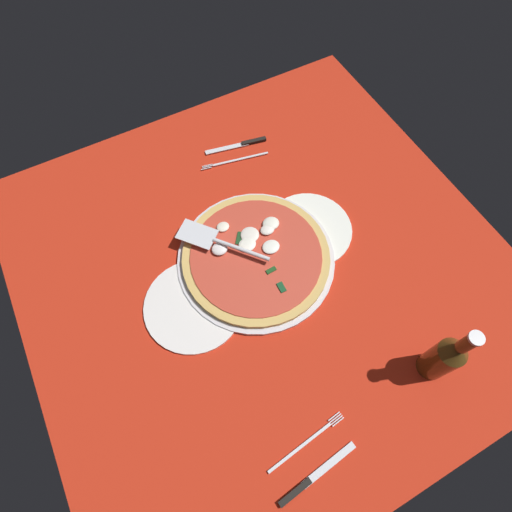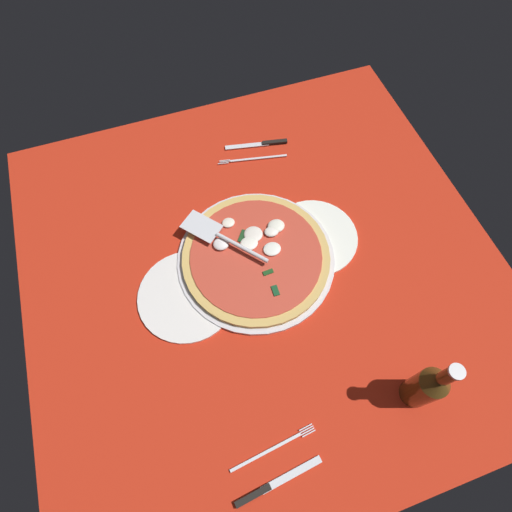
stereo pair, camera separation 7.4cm
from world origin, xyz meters
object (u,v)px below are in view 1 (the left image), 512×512
(pizza_server, at_px, (218,241))
(place_setting_far, at_px, (309,462))
(beer_bottle, at_px, (445,357))
(dinner_plate_left, at_px, (309,229))
(dinner_plate_right, at_px, (194,306))
(pizza, at_px, (256,255))
(place_setting_near, at_px, (239,153))

(pizza_server, distance_m, place_setting_far, 0.52)
(pizza_server, bearing_deg, place_setting_far, 134.40)
(beer_bottle, bearing_deg, dinner_plate_left, -83.19)
(place_setting_far, bearing_deg, beer_bottle, -0.52)
(dinner_plate_left, bearing_deg, dinner_plate_right, 8.25)
(beer_bottle, bearing_deg, pizza_server, -59.74)
(pizza, bearing_deg, beer_bottle, 117.01)
(dinner_plate_right, bearing_deg, pizza, -167.57)
(pizza, xyz_separation_m, beer_bottle, (-0.21, 0.41, 0.07))
(pizza_server, bearing_deg, dinner_plate_right, 92.50)
(place_setting_near, height_order, place_setting_far, same)
(dinner_plate_left, xyz_separation_m, dinner_plate_right, (0.35, 0.05, 0.00))
(dinner_plate_left, bearing_deg, place_setting_near, -82.30)
(dinner_plate_left, distance_m, dinner_plate_right, 0.35)
(dinner_plate_left, distance_m, place_setting_near, 0.32)
(dinner_plate_left, relative_size, pizza_server, 1.08)
(pizza, height_order, beer_bottle, beer_bottle)
(dinner_plate_right, relative_size, pizza_server, 1.15)
(pizza, xyz_separation_m, pizza_server, (0.07, -0.07, 0.02))
(pizza, xyz_separation_m, place_setting_near, (-0.12, -0.32, -0.02))
(place_setting_near, bearing_deg, pizza_server, 65.46)
(place_setting_near, relative_size, place_setting_far, 1.12)
(place_setting_far, height_order, beer_bottle, beer_bottle)
(pizza_server, bearing_deg, dinner_plate_left, -143.72)
(dinner_plate_right, relative_size, place_setting_near, 1.05)
(pizza, bearing_deg, place_setting_near, -110.07)
(dinner_plate_left, height_order, pizza_server, pizza_server)
(beer_bottle, bearing_deg, place_setting_far, 5.97)
(pizza_server, height_order, place_setting_near, pizza_server)
(dinner_plate_left, xyz_separation_m, pizza_server, (0.23, -0.06, 0.04))
(place_setting_near, bearing_deg, dinner_plate_left, 109.16)
(place_setting_near, bearing_deg, dinner_plate_right, 61.58)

